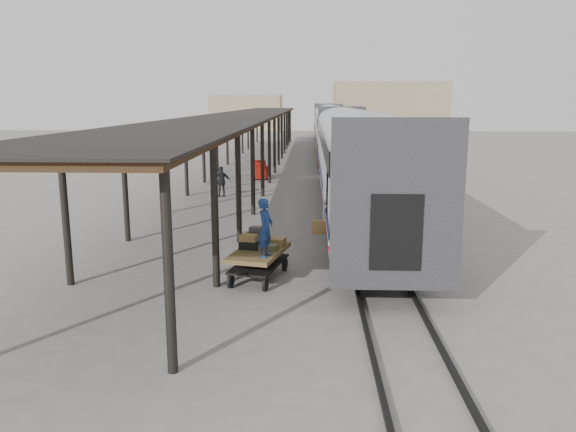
# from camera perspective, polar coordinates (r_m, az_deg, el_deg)

# --- Properties ---
(ground) EXTENTS (160.00, 160.00, 0.00)m
(ground) POSITION_cam_1_polar(r_m,az_deg,el_deg) (17.48, -1.78, -5.11)
(ground) COLOR slate
(ground) RESTS_ON ground
(train) EXTENTS (3.45, 76.01, 4.01)m
(train) POSITION_cam_1_polar(r_m,az_deg,el_deg) (50.58, 4.62, 8.93)
(train) COLOR silver
(train) RESTS_ON ground
(canopy) EXTENTS (4.90, 64.30, 4.15)m
(canopy) POSITION_cam_1_polar(r_m,az_deg,el_deg) (40.97, -4.21, 10.15)
(canopy) COLOR #422B19
(canopy) RESTS_ON ground
(rails) EXTENTS (1.54, 150.00, 0.12)m
(rails) POSITION_cam_1_polar(r_m,az_deg,el_deg) (50.97, 4.57, 5.98)
(rails) COLOR black
(rails) RESTS_ON ground
(building_far) EXTENTS (18.00, 10.00, 8.00)m
(building_far) POSITION_cam_1_polar(r_m,az_deg,el_deg) (95.56, 10.20, 10.82)
(building_far) COLOR tan
(building_far) RESTS_ON ground
(building_left) EXTENTS (12.00, 8.00, 6.00)m
(building_left) POSITION_cam_1_polar(r_m,az_deg,el_deg) (99.35, -4.22, 10.41)
(building_left) COLOR tan
(building_left) RESTS_ON ground
(baggage_cart) EXTENTS (1.77, 2.62, 0.86)m
(baggage_cart) POSITION_cam_1_polar(r_m,az_deg,el_deg) (16.07, -2.98, -4.21)
(baggage_cart) COLOR brown
(baggage_cart) RESTS_ON ground
(suitcase_stack) EXTENTS (1.35, 1.15, 0.56)m
(suitcase_stack) POSITION_cam_1_polar(r_m,az_deg,el_deg) (16.35, -2.94, -2.53)
(suitcase_stack) COLOR #3D3D40
(suitcase_stack) RESTS_ON baggage_cart
(luggage_tug) EXTENTS (1.10, 1.49, 1.19)m
(luggage_tug) POSITION_cam_1_polar(r_m,az_deg,el_deg) (36.91, -2.85, 4.62)
(luggage_tug) COLOR maroon
(luggage_tug) RESTS_ON ground
(porter) EXTENTS (0.54, 0.67, 1.61)m
(porter) POSITION_cam_1_polar(r_m,az_deg,el_deg) (15.17, -2.31, -1.20)
(porter) COLOR navy
(porter) RESTS_ON baggage_cart
(pedestrian) EXTENTS (1.02, 0.62, 1.63)m
(pedestrian) POSITION_cam_1_polar(r_m,az_deg,el_deg) (30.09, -6.75, 3.49)
(pedestrian) COLOR black
(pedestrian) RESTS_ON ground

